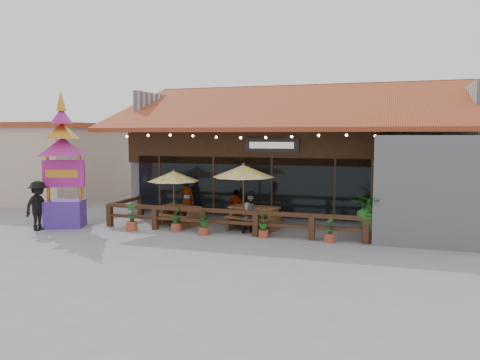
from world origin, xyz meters
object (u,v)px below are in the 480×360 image
(picnic_table_right, at_px, (254,214))
(umbrella_left, at_px, (174,176))
(picnic_table_left, at_px, (180,212))
(umbrella_right, at_px, (243,171))
(pedestrian, at_px, (38,206))
(thai_sign_tower, at_px, (63,150))
(tropical_plant, at_px, (371,209))

(picnic_table_right, bearing_deg, umbrella_left, -179.48)
(umbrella_left, relative_size, picnic_table_left, 1.31)
(umbrella_right, distance_m, picnic_table_right, 1.68)
(picnic_table_left, relative_size, pedestrian, 1.01)
(umbrella_right, relative_size, picnic_table_right, 1.31)
(picnic_table_left, height_order, thai_sign_tower, thai_sign_tower)
(umbrella_right, height_order, picnic_table_right, umbrella_right)
(thai_sign_tower, bearing_deg, pedestrian, -120.80)
(picnic_table_right, distance_m, tropical_plant, 4.42)
(picnic_table_left, distance_m, thai_sign_tower, 5.15)
(umbrella_left, xyz_separation_m, picnic_table_left, (0.29, -0.02, -1.43))
(tropical_plant, bearing_deg, umbrella_right, 170.82)
(pedestrian, bearing_deg, tropical_plant, -77.21)
(umbrella_right, relative_size, thai_sign_tower, 0.49)
(umbrella_right, relative_size, picnic_table_left, 1.45)
(picnic_table_right, bearing_deg, pedestrian, -161.22)
(thai_sign_tower, distance_m, tropical_plant, 11.75)
(thai_sign_tower, xyz_separation_m, pedestrian, (-0.51, -0.86, -2.07))
(thai_sign_tower, xyz_separation_m, tropical_plant, (11.55, 0.99, -1.91))
(picnic_table_left, distance_m, pedestrian, 5.36)
(umbrella_left, bearing_deg, picnic_table_right, 0.52)
(umbrella_right, xyz_separation_m, thai_sign_tower, (-6.80, -1.76, 0.79))
(umbrella_right, height_order, thai_sign_tower, thai_sign_tower)
(picnic_table_left, xyz_separation_m, picnic_table_right, (3.07, 0.05, 0.08))
(umbrella_right, distance_m, thai_sign_tower, 7.07)
(umbrella_right, relative_size, pedestrian, 1.48)
(umbrella_right, distance_m, tropical_plant, 4.94)
(umbrella_left, distance_m, picnic_table_right, 3.62)
(picnic_table_left, bearing_deg, picnic_table_right, 0.92)
(picnic_table_right, height_order, pedestrian, pedestrian)
(umbrella_right, xyz_separation_m, tropical_plant, (4.75, -0.77, -1.12))
(picnic_table_right, bearing_deg, picnic_table_left, -179.08)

